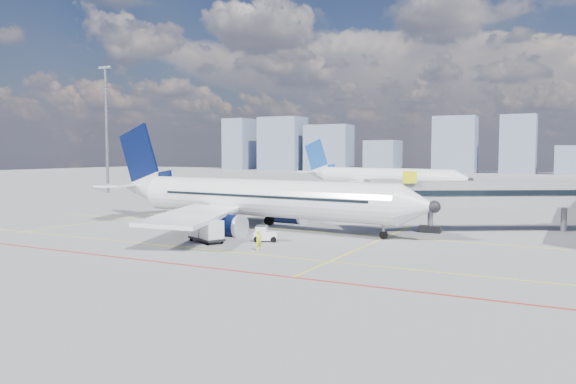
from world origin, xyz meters
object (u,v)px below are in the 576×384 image
(second_aircraft, at_px, (378,178))
(ramp_worker, at_px, (259,241))
(cargo_dolly, at_px, (206,230))
(belt_loader, at_px, (185,220))
(main_aircraft, at_px, (250,198))
(baggage_tug, at_px, (265,234))

(second_aircraft, distance_m, ramp_worker, 67.55)
(cargo_dolly, relative_size, belt_loader, 0.77)
(main_aircraft, bearing_deg, belt_loader, -161.45)
(baggage_tug, xyz_separation_m, belt_loader, (-13.71, 5.93, -0.14))
(cargo_dolly, bearing_deg, baggage_tug, 57.21)
(main_aircraft, xyz_separation_m, cargo_dolly, (1.90, -10.57, -2.07))
(ramp_worker, bearing_deg, main_aircraft, 55.22)
(belt_loader, bearing_deg, main_aircraft, -4.76)
(main_aircraft, xyz_separation_m, second_aircraft, (-3.57, 54.36, 0.01))
(cargo_dolly, relative_size, ramp_worker, 2.51)
(main_aircraft, relative_size, second_aircraft, 1.10)
(second_aircraft, bearing_deg, main_aircraft, -73.06)
(baggage_tug, xyz_separation_m, ramp_worker, (1.96, -4.36, 0.12))
(second_aircraft, distance_m, baggage_tug, 62.93)
(cargo_dolly, xyz_separation_m, belt_loader, (-9.26, 8.77, -0.58))
(cargo_dolly, bearing_deg, second_aircraft, 119.50)
(cargo_dolly, height_order, ramp_worker, cargo_dolly)
(belt_loader, bearing_deg, cargo_dolly, -61.89)
(baggage_tug, distance_m, belt_loader, 14.94)
(second_aircraft, bearing_deg, belt_loader, -80.68)
(second_aircraft, height_order, belt_loader, second_aircraft)
(main_aircraft, distance_m, cargo_dolly, 10.93)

